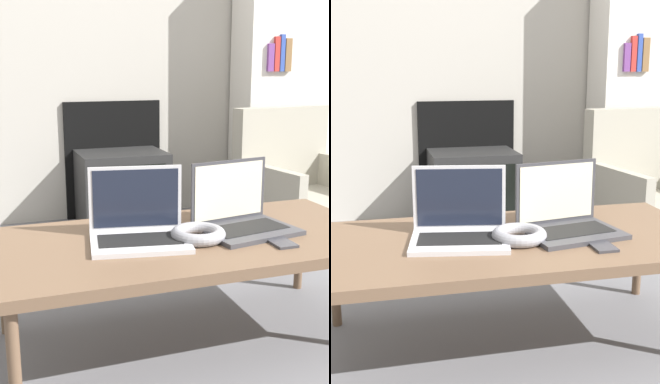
# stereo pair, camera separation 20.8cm
# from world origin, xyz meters

# --- Properties ---
(wall_back) EXTENTS (7.00, 0.08, 2.60)m
(wall_back) POSITION_xyz_m (0.00, 2.09, 1.29)
(wall_back) COLOR #ADA89E
(wall_back) RESTS_ON ground_plane
(table) EXTENTS (1.33, 0.66, 0.40)m
(table) POSITION_xyz_m (0.00, 0.33, 0.37)
(table) COLOR brown
(table) RESTS_ON ground_plane
(laptop_left) EXTENTS (0.36, 0.30, 0.24)m
(laptop_left) POSITION_xyz_m (-0.19, 0.35, 0.45)
(laptop_left) COLOR silver
(laptop_left) RESTS_ON table
(laptop_right) EXTENTS (0.36, 0.29, 0.24)m
(laptop_right) POSITION_xyz_m (0.19, 0.35, 0.45)
(laptop_right) COLOR #38383D
(laptop_right) RESTS_ON table
(headphones) EXTENTS (0.18, 0.18, 0.04)m
(headphones) POSITION_xyz_m (0.00, 0.29, 0.42)
(headphones) COLOR gray
(headphones) RESTS_ON table
(phone) EXTENTS (0.07, 0.13, 0.01)m
(phone) POSITION_xyz_m (0.24, 0.18, 0.40)
(phone) COLOR #333338
(phone) RESTS_ON table
(tv) EXTENTS (0.52, 0.40, 0.45)m
(tv) POSITION_xyz_m (0.14, 1.84, 0.23)
(tv) COLOR black
(tv) RESTS_ON ground_plane
(armchair) EXTENTS (0.76, 0.72, 0.72)m
(armchair) POSITION_xyz_m (1.11, 1.42, 0.32)
(armchair) COLOR gray
(armchair) RESTS_ON ground_plane
(bookshelf) EXTENTS (0.82, 0.32, 1.69)m
(bookshelf) POSITION_xyz_m (1.37, 1.89, 0.84)
(bookshelf) COLOR silver
(bookshelf) RESTS_ON ground_plane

